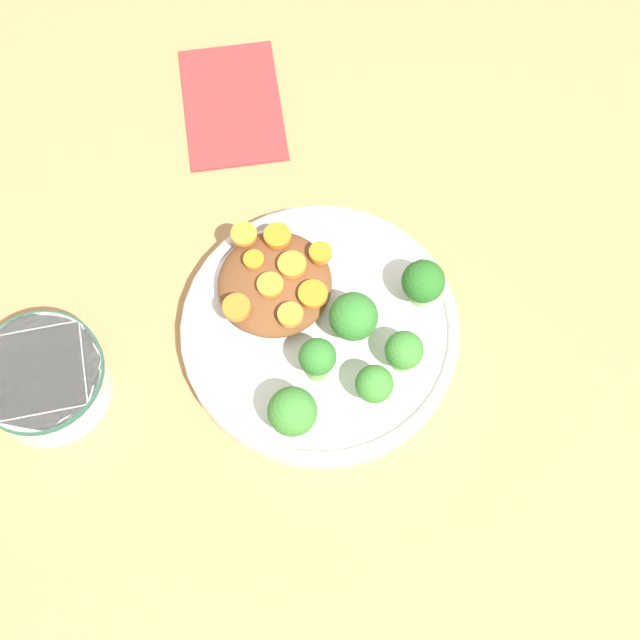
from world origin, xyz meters
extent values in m
plane|color=tan|center=(0.00, 0.00, 0.00)|extent=(4.00, 4.00, 0.00)
cylinder|color=silver|center=(0.00, 0.00, 0.01)|extent=(0.25, 0.25, 0.02)
torus|color=silver|center=(0.00, 0.00, 0.02)|extent=(0.25, 0.25, 0.01)
cylinder|color=white|center=(0.09, -0.22, 0.02)|extent=(0.11, 0.11, 0.05)
cylinder|color=#235B47|center=(0.09, -0.22, 0.04)|extent=(0.11, 0.11, 0.01)
cylinder|color=white|center=(0.09, -0.22, 0.04)|extent=(0.09, 0.09, 0.01)
ellipsoid|color=brown|center=(-0.03, -0.05, 0.04)|extent=(0.11, 0.10, 0.03)
cylinder|color=#759E51|center=(0.05, 0.06, 0.03)|extent=(0.01, 0.01, 0.02)
sphere|color=#3D8433|center=(0.05, 0.06, 0.05)|extent=(0.03, 0.03, 0.03)
cylinder|color=#759E51|center=(0.00, 0.03, 0.03)|extent=(0.02, 0.02, 0.02)
sphere|color=#337A2D|center=(0.00, 0.03, 0.06)|extent=(0.04, 0.04, 0.04)
cylinder|color=#7FA85B|center=(0.02, 0.08, 0.03)|extent=(0.02, 0.02, 0.02)
sphere|color=#3D8433|center=(0.02, 0.08, 0.05)|extent=(0.03, 0.03, 0.03)
cylinder|color=#7FA85B|center=(-0.05, 0.08, 0.03)|extent=(0.02, 0.02, 0.02)
sphere|color=#286B23|center=(-0.05, 0.08, 0.05)|extent=(0.04, 0.04, 0.04)
cylinder|color=#7FA85B|center=(0.04, 0.01, 0.03)|extent=(0.02, 0.02, 0.03)
sphere|color=#337A2D|center=(0.04, 0.01, 0.06)|extent=(0.03, 0.03, 0.03)
cylinder|color=#759E51|center=(0.09, -0.01, 0.03)|extent=(0.01, 0.01, 0.02)
sphere|color=#3D8433|center=(0.09, -0.01, 0.05)|extent=(0.04, 0.04, 0.04)
cylinder|color=orange|center=(-0.04, -0.03, 0.05)|extent=(0.03, 0.03, 0.01)
cylinder|color=orange|center=(-0.02, -0.01, 0.05)|extent=(0.03, 0.03, 0.01)
cylinder|color=orange|center=(-0.02, -0.05, 0.05)|extent=(0.02, 0.02, 0.01)
cylinder|color=orange|center=(-0.04, -0.07, 0.05)|extent=(0.02, 0.02, 0.00)
cylinder|color=orange|center=(0.01, -0.07, 0.05)|extent=(0.02, 0.02, 0.01)
cylinder|color=orange|center=(-0.07, -0.05, 0.05)|extent=(0.02, 0.02, 0.01)
cylinder|color=orange|center=(0.01, -0.02, 0.05)|extent=(0.02, 0.02, 0.01)
cylinder|color=orange|center=(-0.06, -0.01, 0.05)|extent=(0.02, 0.02, 0.01)
cylinder|color=orange|center=(-0.06, -0.08, 0.05)|extent=(0.02, 0.02, 0.01)
cube|color=#B73333|center=(-0.24, -0.14, 0.00)|extent=(0.17, 0.14, 0.01)
camera|label=1|loc=(0.31, 0.06, 0.75)|focal=50.00mm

